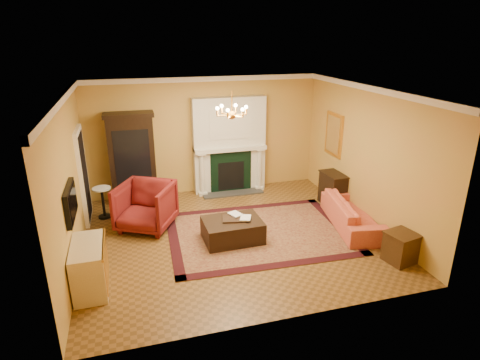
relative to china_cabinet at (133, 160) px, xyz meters
name	(u,v)px	position (x,y,z in m)	size (l,w,h in m)	color
floor	(233,236)	(1.88, -2.49, -1.08)	(6.00, 5.50, 0.02)	brown
ceiling	(232,90)	(1.88, -2.49, 1.94)	(6.00, 5.50, 0.02)	white
wall_back	(205,136)	(1.88, 0.27, 0.43)	(6.00, 0.02, 3.00)	#B59B41
wall_front	(284,230)	(1.88, -5.25, 0.43)	(6.00, 0.02, 3.00)	#B59B41
wall_left	(69,182)	(-1.13, -2.49, 0.43)	(0.02, 5.50, 3.00)	#B59B41
wall_right	(366,156)	(4.89, -2.49, 0.43)	(0.02, 5.50, 3.00)	#B59B41
fireplace	(229,147)	(2.48, 0.08, 0.12)	(1.90, 0.70, 2.50)	silver
crown_molding	(220,88)	(1.88, -1.53, 1.87)	(6.00, 5.50, 0.12)	white
doorway	(84,176)	(-1.08, -0.79, -0.03)	(0.08, 1.05, 2.10)	white
tv_panel	(71,203)	(-1.07, -3.09, 0.28)	(0.09, 0.95, 0.58)	black
gilt_mirror	(334,135)	(4.84, -1.09, 0.58)	(0.06, 0.76, 1.05)	gold
chandelier	(232,112)	(1.88, -2.49, 1.53)	(0.63, 0.55, 0.53)	gold
oriental_rug	(259,233)	(2.44, -2.54, -1.07)	(3.77, 2.83, 0.02)	#480F10
china_cabinet	(133,160)	(0.00, 0.00, 0.00)	(1.07, 0.49, 2.15)	black
wingback_armchair	(145,204)	(0.17, -1.62, -0.52)	(1.08, 1.02, 1.12)	maroon
pedestal_table	(103,200)	(-0.74, -0.83, -0.65)	(0.41, 0.41, 0.73)	black
commode	(90,267)	(-0.85, -3.63, -0.67)	(0.51, 1.08, 0.80)	beige
coral_sofa	(353,209)	(4.51, -2.78, -0.67)	(2.08, 0.61, 0.81)	#D36D43
end_table	(400,248)	(4.60, -4.32, -0.80)	(0.48, 0.48, 0.55)	#3C2210
console_table	(333,190)	(4.66, -1.59, -0.68)	(0.40, 0.70, 0.78)	black
leather_ottoman	(232,230)	(1.82, -2.69, -0.84)	(1.16, 0.85, 0.43)	black
ottoman_tray	(234,219)	(1.87, -2.65, -0.61)	(0.47, 0.37, 0.03)	black
book_a	(231,210)	(1.83, -2.55, -0.45)	(0.21, 0.03, 0.28)	gray
book_b	(240,212)	(1.99, -2.69, -0.45)	(0.21, 0.02, 0.29)	gray
topiary_left	(204,139)	(1.81, 0.04, 0.39)	(0.16, 0.16, 0.42)	gray
topiary_right	(255,136)	(3.17, 0.04, 0.38)	(0.15, 0.15, 0.41)	gray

